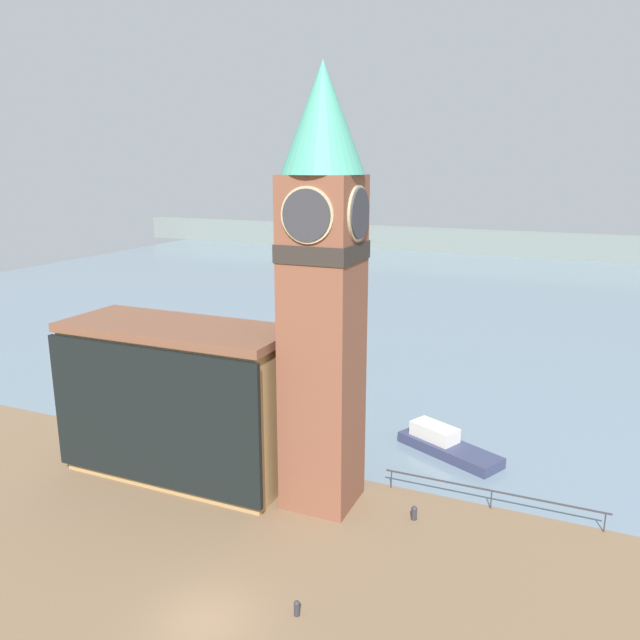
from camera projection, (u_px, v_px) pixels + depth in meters
The scene contains 9 objects.
ground_plane at pixel (205, 620), 25.28m from camera, with size 160.00×160.00×0.00m, color brown.
water at pixel (489, 292), 90.77m from camera, with size 160.00×120.00×0.00m.
far_shoreline at pixel (521, 244), 125.77m from camera, with size 180.00×3.00×5.00m.
pier_railing at pixel (492, 492), 33.30m from camera, with size 11.75×0.08×1.09m.
clock_tower at pixel (323, 284), 31.52m from camera, with size 4.15×4.15×22.78m.
pier_building at pixel (178, 401), 36.35m from camera, with size 13.67×5.51×9.17m.
boat_near at pixel (445, 444), 39.96m from camera, with size 7.17×5.00×1.59m.
mooring_bollard_near at pixel (414, 512), 32.41m from camera, with size 0.32×0.32×0.76m.
mooring_bollard_far at pixel (297, 607), 25.48m from camera, with size 0.26×0.26×0.68m.
Camera 1 is at (12.88, -17.95, 17.94)m, focal length 35.00 mm.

